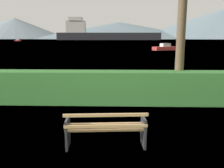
# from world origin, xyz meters

# --- Properties ---
(ground_plane) EXTENTS (1400.00, 1400.00, 0.00)m
(ground_plane) POSITION_xyz_m (0.00, 0.00, 0.00)
(ground_plane) COLOR #567A38
(water_surface) EXTENTS (620.00, 620.00, 0.00)m
(water_surface) POSITION_xyz_m (0.00, 308.30, 0.00)
(water_surface) COLOR #6B8EA3
(water_surface) RESTS_ON ground_plane
(park_bench) EXTENTS (1.83, 0.70, 0.87)m
(park_bench) POSITION_xyz_m (0.00, -0.06, 0.43)
(park_bench) COLOR tan
(park_bench) RESTS_ON ground_plane
(hedge_row) EXTENTS (12.55, 0.86, 1.21)m
(hedge_row) POSITION_xyz_m (0.00, 3.59, 0.61)
(hedge_row) COLOR #387A33
(hedge_row) RESTS_ON ground_plane
(cargo_ship_large) EXTENTS (118.15, 19.41, 25.27)m
(cargo_ship_large) POSITION_xyz_m (-20.54, 272.01, 7.07)
(cargo_ship_large) COLOR #232328
(cargo_ship_large) RESTS_ON water_surface
(sailboat_mid) EXTENTS (5.33, 3.72, 1.36)m
(sailboat_mid) POSITION_xyz_m (9.42, 42.49, 0.49)
(sailboat_mid) COLOR #B2332D
(sailboat_mid) RESTS_ON water_surface
(tender_far) EXTENTS (3.24, 7.17, 1.40)m
(tender_far) POSITION_xyz_m (-72.91, 166.56, 0.52)
(tender_far) COLOR #B2332D
(tender_far) RESTS_ON water_surface
(distant_hills) EXTENTS (824.39, 455.12, 69.29)m
(distant_hills) POSITION_xyz_m (106.99, 573.20, 28.68)
(distant_hills) COLOR gray
(distant_hills) RESTS_ON ground_plane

